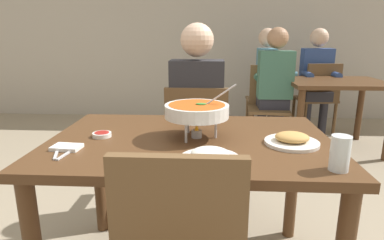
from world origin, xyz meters
TOP-DOWN VIEW (x-y plane):
  - cafe_rear_partition at (0.00, 3.51)m, footprint 10.00×0.10m
  - dining_table_main at (0.00, 0.00)m, footprint 1.32×0.89m
  - chair_diner_main at (-0.00, 0.73)m, footprint 0.44×0.44m
  - diner_main at (0.00, 0.76)m, footprint 0.40×0.45m
  - curry_bowl at (0.03, 0.01)m, footprint 0.33×0.30m
  - rice_plate at (0.09, -0.29)m, footprint 0.24×0.24m
  - appetizer_plate at (0.46, -0.06)m, footprint 0.24×0.24m
  - sauce_dish at (-0.42, 0.00)m, footprint 0.09×0.09m
  - napkin_folded at (-0.52, -0.18)m, footprint 0.13×0.09m
  - fork_utensil at (-0.54, -0.23)m, footprint 0.07×0.16m
  - spoon_utensil at (-0.49, -0.23)m, footprint 0.03×0.17m
  - drink_glass at (0.56, -0.34)m, footprint 0.07×0.07m
  - dining_table_far at (1.43, 2.07)m, footprint 1.00×0.80m
  - chair_bg_left at (0.74, 2.17)m, footprint 0.48×0.48m
  - chair_bg_middle at (1.43, 2.61)m, footprint 0.49×0.49m
  - chair_bg_right at (0.88, 2.60)m, footprint 0.46×0.46m
  - patron_bg_left at (0.78, 2.08)m, footprint 0.40×0.45m
  - patron_bg_middle at (1.40, 2.63)m, footprint 0.40×0.45m
  - patron_bg_right at (0.81, 2.62)m, footprint 0.45×0.40m

SIDE VIEW (x-z plane):
  - chair_diner_main at x=0.00m, z-range 0.06..0.96m
  - chair_bg_left at x=0.74m, z-range 0.06..0.96m
  - chair_bg_middle at x=1.43m, z-range 0.06..0.96m
  - chair_bg_right at x=0.88m, z-range 0.06..0.96m
  - dining_table_far at x=1.43m, z-range 0.24..1.00m
  - dining_table_main at x=0.00m, z-range 0.27..1.03m
  - diner_main at x=0.00m, z-range 0.09..1.40m
  - patron_bg_left at x=0.78m, z-range 0.09..1.40m
  - patron_bg_middle at x=1.40m, z-range 0.09..1.40m
  - patron_bg_right at x=0.81m, z-range 0.09..1.40m
  - fork_utensil at x=-0.54m, z-range 0.76..0.77m
  - spoon_utensil at x=-0.49m, z-range 0.76..0.77m
  - napkin_folded at x=-0.52m, z-range 0.76..0.78m
  - sauce_dish at x=-0.42m, z-range 0.76..0.78m
  - rice_plate at x=0.09m, z-range 0.75..0.81m
  - appetizer_plate at x=0.46m, z-range 0.75..0.81m
  - drink_glass at x=0.56m, z-range 0.75..0.88m
  - curry_bowl at x=0.03m, z-range 0.76..1.02m
  - cafe_rear_partition at x=0.00m, z-range 0.00..3.00m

